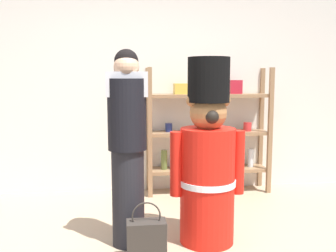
% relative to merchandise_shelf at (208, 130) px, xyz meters
% --- Properties ---
extents(back_wall, '(6.40, 0.12, 2.60)m').
position_rel_merchandise_shelf_xyz_m(back_wall, '(-0.73, 0.22, 0.54)').
color(back_wall, silver).
rests_on(back_wall, ground_plane).
extents(merchandise_shelf, '(1.49, 0.35, 1.51)m').
position_rel_merchandise_shelf_xyz_m(merchandise_shelf, '(0.00, 0.00, 0.00)').
color(merchandise_shelf, '#93704C').
rests_on(merchandise_shelf, ground_plane).
extents(teddy_bear_guard, '(0.63, 0.48, 1.56)m').
position_rel_merchandise_shelf_xyz_m(teddy_bear_guard, '(-0.33, -1.41, -0.07)').
color(teddy_bear_guard, red).
rests_on(teddy_bear_guard, ground_plane).
extents(person_shopper, '(0.33, 0.32, 1.62)m').
position_rel_merchandise_shelf_xyz_m(person_shopper, '(-0.99, -1.38, 0.09)').
color(person_shopper, black).
rests_on(person_shopper, ground_plane).
extents(shopping_bag, '(0.30, 0.16, 0.47)m').
position_rel_merchandise_shelf_xyz_m(shopping_bag, '(-0.86, -1.70, -0.59)').
color(shopping_bag, '#332D28').
rests_on(shopping_bag, ground_plane).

